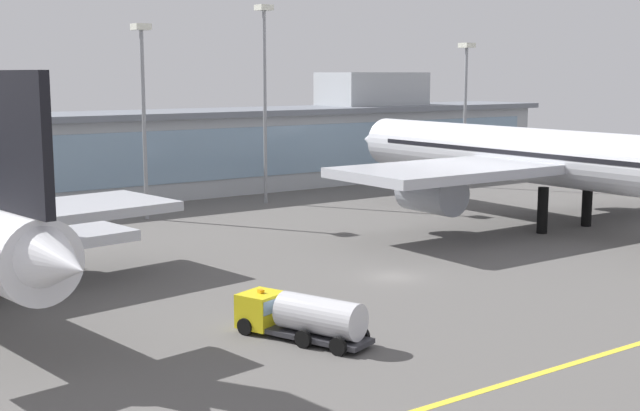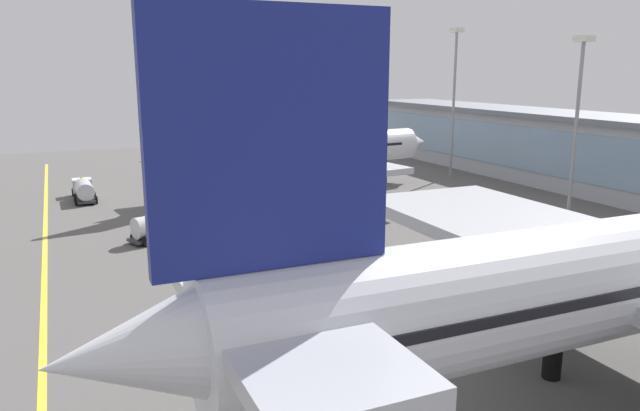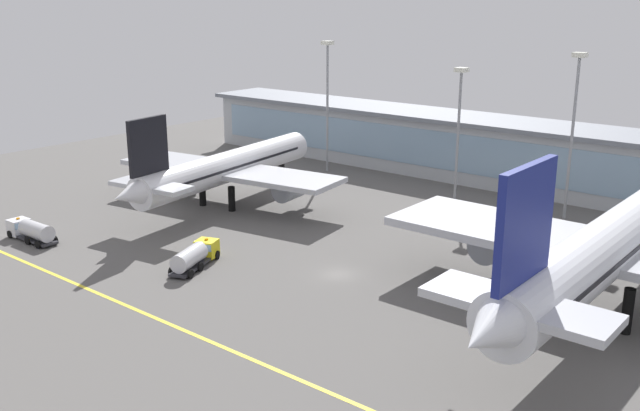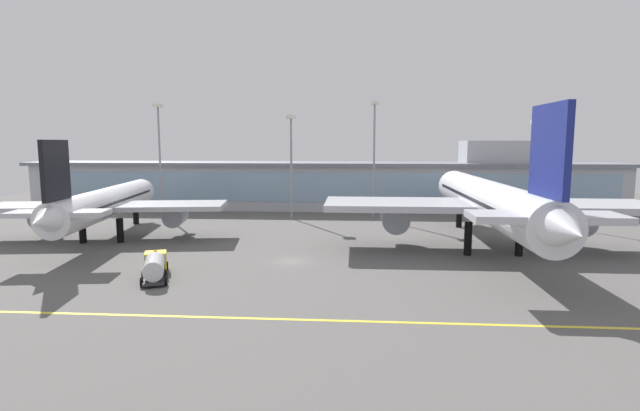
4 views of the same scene
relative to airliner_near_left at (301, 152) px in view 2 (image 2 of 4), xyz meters
The scene contains 7 objects.
ground_plane 35.97m from the airliner_near_left, 21.71° to the right, with size 197.31×197.31×0.00m, color #5B5956.
taxiway_centreline_stripe 48.52m from the airliner_near_left, 46.83° to the right, with size 157.84×0.50×0.01m, color yellow.
airliner_near_left is the anchor object (origin of this frame).
fuel_tanker_truck 28.63m from the airliner_near_left, 51.84° to the right, with size 5.55×9.32×2.90m.
baggage_tug_near 31.41m from the airliner_near_left, 104.56° to the right, with size 9.09×3.06×2.90m.
apron_light_mast_centre 38.09m from the airliner_near_left, 41.21° to the left, with size 1.80×1.80×21.85m.
apron_light_mast_far_east 30.15m from the airliner_near_left, 94.27° to the left, with size 1.80×1.80×24.64m.
Camera 2 is at (49.42, -20.07, 17.85)m, focal length 33.91 mm.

